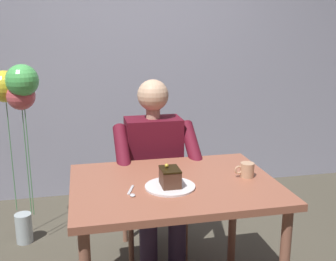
# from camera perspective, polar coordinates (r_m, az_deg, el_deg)

# --- Properties ---
(cafe_rear_panel) EXTENTS (6.40, 0.12, 3.00)m
(cafe_rear_panel) POSITION_cam_1_polar(r_m,az_deg,el_deg) (3.73, -5.68, 13.79)
(cafe_rear_panel) COLOR #989AAF
(cafe_rear_panel) RESTS_ON ground
(dining_table) EXTENTS (1.05, 0.79, 0.76)m
(dining_table) POSITION_cam_1_polar(r_m,az_deg,el_deg) (2.11, 0.89, -9.67)
(dining_table) COLOR #9A5841
(dining_table) RESTS_ON ground
(chair) EXTENTS (0.42, 0.42, 0.88)m
(chair) POSITION_cam_1_polar(r_m,az_deg,el_deg) (2.81, -2.40, -7.51)
(chair) COLOR #925E48
(chair) RESTS_ON ground
(seated_person) EXTENTS (0.53, 0.58, 1.22)m
(seated_person) POSITION_cam_1_polar(r_m,az_deg,el_deg) (2.60, -1.76, -5.87)
(seated_person) COLOR #58101F
(seated_person) RESTS_ON ground
(dessert_plate) EXTENTS (0.25, 0.25, 0.01)m
(dessert_plate) POSITION_cam_1_polar(r_m,az_deg,el_deg) (2.00, 0.30, -7.99)
(dessert_plate) COLOR white
(dessert_plate) RESTS_ON dining_table
(cake_slice) EXTENTS (0.09, 0.12, 0.11)m
(cake_slice) POSITION_cam_1_polar(r_m,az_deg,el_deg) (1.99, 0.29, -6.64)
(cake_slice) COLOR #4E2F21
(cake_slice) RESTS_ON dessert_plate
(coffee_cup) EXTENTS (0.11, 0.07, 0.08)m
(coffee_cup) POSITION_cam_1_polar(r_m,az_deg,el_deg) (2.17, 11.16, -5.49)
(coffee_cup) COLOR tan
(coffee_cup) RESTS_ON dining_table
(dessert_spoon) EXTENTS (0.05, 0.14, 0.01)m
(dessert_spoon) POSITION_cam_1_polar(r_m,az_deg,el_deg) (1.94, -5.20, -8.82)
(dessert_spoon) COLOR silver
(dessert_spoon) RESTS_ON dining_table
(balloon_display) EXTENTS (0.35, 0.32, 1.30)m
(balloon_display) POSITION_cam_1_polar(r_m,az_deg,el_deg) (2.92, -20.84, 3.79)
(balloon_display) COLOR #B2C1C6
(balloon_display) RESTS_ON ground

